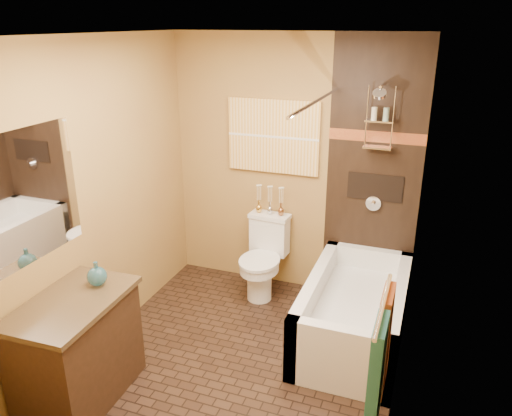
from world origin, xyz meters
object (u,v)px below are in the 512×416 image
at_px(sunset_painting, 273,136).
at_px(vanity, 78,350).
at_px(toilet, 264,257).
at_px(bathtub, 354,316).

height_order(sunset_painting, vanity, sunset_painting).
bearing_deg(sunset_painting, vanity, -109.26).
bearing_deg(vanity, sunset_painting, 68.71).
relative_size(sunset_painting, toilet, 1.14).
xyz_separation_m(sunset_painting, vanity, (-0.74, -2.12, -1.15)).
xyz_separation_m(sunset_painting, toilet, (-0.00, -0.26, -1.15)).
height_order(toilet, vanity, vanity).
bearing_deg(vanity, bathtub, 36.94).
relative_size(sunset_painting, vanity, 0.97).
bearing_deg(bathtub, toilet, 154.80).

